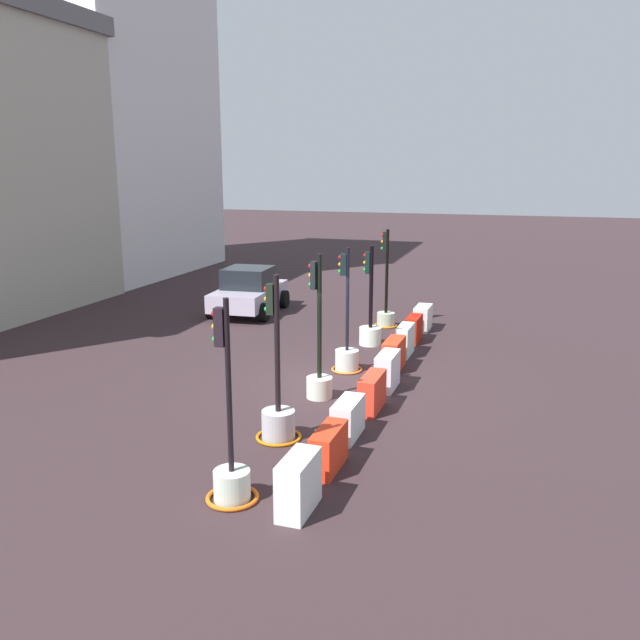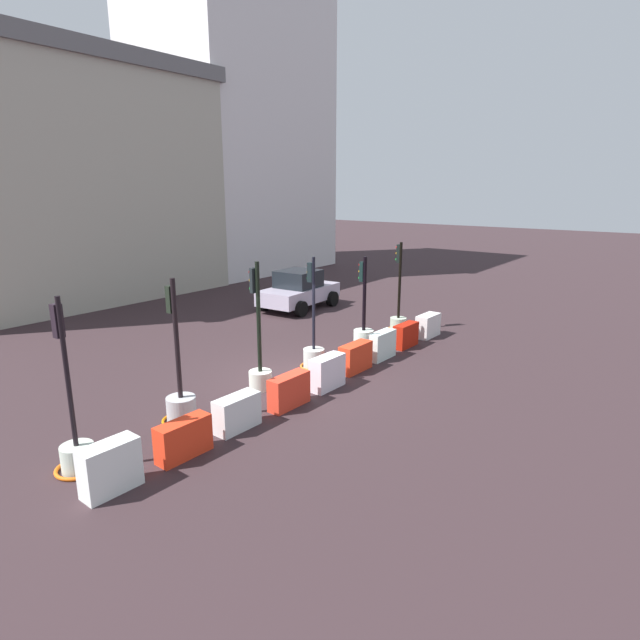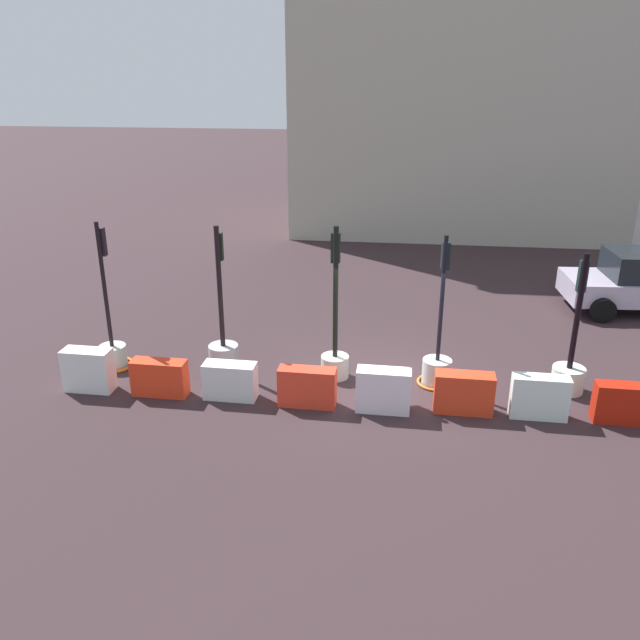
{
  "view_description": "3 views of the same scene",
  "coord_description": "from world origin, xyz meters",
  "px_view_note": "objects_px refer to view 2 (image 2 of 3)",
  "views": [
    {
      "loc": [
        -15.11,
        -4.22,
        5.33
      ],
      "look_at": [
        -0.21,
        0.46,
        1.65
      ],
      "focal_mm": 37.05,
      "sensor_mm": 36.0,
      "label": 1
    },
    {
      "loc": [
        -10.44,
        -8.91,
        5.2
      ],
      "look_at": [
        1.55,
        0.24,
        1.34
      ],
      "focal_mm": 29.24,
      "sensor_mm": 36.0,
      "label": 2
    },
    {
      "loc": [
        0.17,
        -12.6,
        6.4
      ],
      "look_at": [
        -1.48,
        0.54,
        1.19
      ],
      "focal_mm": 36.25,
      "sensor_mm": 36.0,
      "label": 3
    }
  ],
  "objects_px": {
    "construction_barrier_2": "(237,413)",
    "construction_barrier_3": "(289,391)",
    "traffic_light_5": "(398,316)",
    "construction_barrier_1": "(184,439)",
    "traffic_light_1": "(181,400)",
    "traffic_light_3": "(314,351)",
    "construction_barrier_4": "(327,372)",
    "traffic_light_0": "(76,445)",
    "construction_barrier_0": "(110,468)",
    "construction_barrier_8": "(428,326)",
    "construction_barrier_6": "(382,345)",
    "car_silver_hatchback": "(299,290)",
    "construction_barrier_7": "(406,335)",
    "traffic_light_2": "(260,364)",
    "construction_barrier_5": "(356,357)",
    "traffic_light_4": "(364,329)"
  },
  "relations": [
    {
      "from": "construction_barrier_2",
      "to": "construction_barrier_3",
      "type": "height_order",
      "value": "construction_barrier_3"
    },
    {
      "from": "traffic_light_5",
      "to": "construction_barrier_1",
      "type": "bearing_deg",
      "value": -173.38
    },
    {
      "from": "traffic_light_1",
      "to": "construction_barrier_1",
      "type": "xyz_separation_m",
      "value": [
        -1.0,
        -1.35,
        -0.13
      ]
    },
    {
      "from": "traffic_light_3",
      "to": "construction_barrier_4",
      "type": "xyz_separation_m",
      "value": [
        -1.11,
        -1.32,
        -0.07
      ]
    },
    {
      "from": "traffic_light_0",
      "to": "construction_barrier_2",
      "type": "distance_m",
      "value": 3.24
    },
    {
      "from": "construction_barrier_0",
      "to": "construction_barrier_8",
      "type": "distance_m",
      "value": 12.34
    },
    {
      "from": "construction_barrier_6",
      "to": "construction_barrier_8",
      "type": "bearing_deg",
      "value": -0.6
    },
    {
      "from": "construction_barrier_3",
      "to": "car_silver_hatchback",
      "type": "distance_m",
      "value": 10.62
    },
    {
      "from": "construction_barrier_7",
      "to": "traffic_light_5",
      "type": "bearing_deg",
      "value": 35.94
    },
    {
      "from": "construction_barrier_0",
      "to": "construction_barrier_4",
      "type": "xyz_separation_m",
      "value": [
        6.18,
        -0.12,
        -0.01
      ]
    },
    {
      "from": "traffic_light_2",
      "to": "car_silver_hatchback",
      "type": "bearing_deg",
      "value": 33.37
    },
    {
      "from": "construction_barrier_0",
      "to": "traffic_light_1",
      "type": "bearing_deg",
      "value": 27.42
    },
    {
      "from": "traffic_light_1",
      "to": "construction_barrier_3",
      "type": "relative_size",
      "value": 2.84
    },
    {
      "from": "traffic_light_0",
      "to": "construction_barrier_8",
      "type": "relative_size",
      "value": 3.1
    },
    {
      "from": "traffic_light_2",
      "to": "construction_barrier_0",
      "type": "bearing_deg",
      "value": -165.95
    },
    {
      "from": "traffic_light_5",
      "to": "construction_barrier_2",
      "type": "distance_m",
      "value": 9.5
    },
    {
      "from": "construction_barrier_2",
      "to": "construction_barrier_8",
      "type": "bearing_deg",
      "value": -0.35
    },
    {
      "from": "traffic_light_2",
      "to": "construction_barrier_6",
      "type": "distance_m",
      "value": 4.32
    },
    {
      "from": "construction_barrier_2",
      "to": "construction_barrier_7",
      "type": "distance_m",
      "value": 7.72
    },
    {
      "from": "traffic_light_5",
      "to": "construction_barrier_3",
      "type": "relative_size",
      "value": 2.81
    },
    {
      "from": "traffic_light_1",
      "to": "construction_barrier_6",
      "type": "height_order",
      "value": "traffic_light_1"
    },
    {
      "from": "construction_barrier_0",
      "to": "car_silver_hatchback",
      "type": "xyz_separation_m",
      "value": [
        12.99,
        6.48,
        0.36
      ]
    },
    {
      "from": "construction_barrier_6",
      "to": "construction_barrier_5",
      "type": "bearing_deg",
      "value": 178.75
    },
    {
      "from": "construction_barrier_0",
      "to": "construction_barrier_2",
      "type": "xyz_separation_m",
      "value": [
        3.05,
        0.02,
        -0.07
      ]
    },
    {
      "from": "traffic_light_1",
      "to": "traffic_light_2",
      "type": "bearing_deg",
      "value": -1.25
    },
    {
      "from": "traffic_light_2",
      "to": "traffic_light_4",
      "type": "height_order",
      "value": "traffic_light_2"
    },
    {
      "from": "traffic_light_5",
      "to": "construction_barrier_1",
      "type": "relative_size",
      "value": 2.85
    },
    {
      "from": "construction_barrier_6",
      "to": "car_silver_hatchback",
      "type": "relative_size",
      "value": 0.27
    },
    {
      "from": "traffic_light_5",
      "to": "traffic_light_4",
      "type": "bearing_deg",
      "value": -179.17
    },
    {
      "from": "traffic_light_1",
      "to": "construction_barrier_2",
      "type": "relative_size",
      "value": 3.04
    },
    {
      "from": "construction_barrier_7",
      "to": "construction_barrier_8",
      "type": "xyz_separation_m",
      "value": [
        1.57,
        -0.04,
        0.01
      ]
    },
    {
      "from": "construction_barrier_1",
      "to": "construction_barrier_2",
      "type": "height_order",
      "value": "construction_barrier_2"
    },
    {
      "from": "traffic_light_0",
      "to": "traffic_light_1",
      "type": "distance_m",
      "value": 2.55
    },
    {
      "from": "traffic_light_2",
      "to": "traffic_light_3",
      "type": "height_order",
      "value": "traffic_light_2"
    },
    {
      "from": "construction_barrier_1",
      "to": "construction_barrier_5",
      "type": "xyz_separation_m",
      "value": [
        6.21,
        0.05,
        0.03
      ]
    },
    {
      "from": "construction_barrier_0",
      "to": "construction_barrier_5",
      "type": "xyz_separation_m",
      "value": [
        7.76,
        0.03,
        -0.05
      ]
    },
    {
      "from": "traffic_light_1",
      "to": "construction_barrier_5",
      "type": "height_order",
      "value": "traffic_light_1"
    },
    {
      "from": "traffic_light_3",
      "to": "construction_barrier_6",
      "type": "xyz_separation_m",
      "value": [
        1.91,
        -1.2,
        -0.08
      ]
    },
    {
      "from": "traffic_light_5",
      "to": "construction_barrier_0",
      "type": "bearing_deg",
      "value": -174.31
    },
    {
      "from": "traffic_light_5",
      "to": "construction_barrier_8",
      "type": "height_order",
      "value": "traffic_light_5"
    },
    {
      "from": "traffic_light_5",
      "to": "construction_barrier_5",
      "type": "distance_m",
      "value": 4.86
    },
    {
      "from": "construction_barrier_1",
      "to": "construction_barrier_3",
      "type": "distance_m",
      "value": 3.11
    },
    {
      "from": "construction_barrier_3",
      "to": "construction_barrier_4",
      "type": "height_order",
      "value": "construction_barrier_4"
    },
    {
      "from": "construction_barrier_2",
      "to": "construction_barrier_7",
      "type": "xyz_separation_m",
      "value": [
        7.72,
        -0.01,
        0.01
      ]
    },
    {
      "from": "traffic_light_0",
      "to": "car_silver_hatchback",
      "type": "height_order",
      "value": "traffic_light_0"
    },
    {
      "from": "traffic_light_1",
      "to": "traffic_light_4",
      "type": "distance_m",
      "value": 7.46
    },
    {
      "from": "traffic_light_3",
      "to": "traffic_light_4",
      "type": "bearing_deg",
      "value": 0.1
    },
    {
      "from": "traffic_light_0",
      "to": "construction_barrier_0",
      "type": "relative_size",
      "value": 3.28
    },
    {
      "from": "traffic_light_5",
      "to": "construction_barrier_6",
      "type": "height_order",
      "value": "traffic_light_5"
    },
    {
      "from": "traffic_light_3",
      "to": "construction_barrier_7",
      "type": "distance_m",
      "value": 3.67
    }
  ]
}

